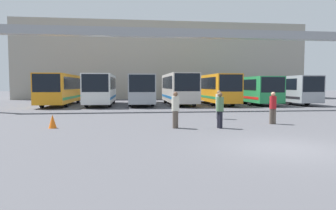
% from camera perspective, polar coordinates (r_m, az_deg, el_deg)
% --- Properties ---
extents(ground_plane, '(200.00, 200.00, 0.00)m').
position_cam_1_polar(ground_plane, '(10.73, 21.36, -7.70)').
color(ground_plane, '#47474C').
extents(building_backdrop, '(44.42, 12.00, 11.68)m').
position_cam_1_polar(building_backdrop, '(51.19, -1.29, 8.00)').
color(building_backdrop, gray).
rests_on(building_backdrop, ground).
extents(overhead_gantry, '(33.14, 0.80, 6.73)m').
position_cam_1_polar(overhead_gantry, '(25.55, 4.59, 12.00)').
color(overhead_gantry, gray).
rests_on(overhead_gantry, ground).
extents(bus_slot_0, '(2.58, 11.19, 3.17)m').
position_cam_1_polar(bus_slot_0, '(33.17, -19.63, 3.12)').
color(bus_slot_0, orange).
rests_on(bus_slot_0, ground).
extents(bus_slot_1, '(2.55, 10.27, 3.17)m').
position_cam_1_polar(bus_slot_1, '(32.06, -12.63, 3.23)').
color(bus_slot_1, silver).
rests_on(bus_slot_1, ground).
extents(bus_slot_2, '(2.55, 11.26, 3.13)m').
position_cam_1_polar(bus_slot_2, '(32.41, -5.30, 3.28)').
color(bus_slot_2, '#999EA5').
rests_on(bus_slot_2, ground).
extents(bus_slot_3, '(2.59, 10.25, 3.28)m').
position_cam_1_polar(bus_slot_3, '(32.29, 2.03, 3.43)').
color(bus_slot_3, beige).
rests_on(bus_slot_3, ground).
extents(bus_slot_4, '(2.45, 11.40, 3.19)m').
position_cam_1_polar(bus_slot_4, '(33.73, 8.79, 3.32)').
color(bus_slot_4, orange).
rests_on(bus_slot_4, ground).
extents(bus_slot_5, '(2.60, 11.90, 2.96)m').
position_cam_1_polar(bus_slot_5, '(35.30, 15.11, 3.04)').
color(bus_slot_5, '#268C4C').
rests_on(bus_slot_5, ground).
extents(bus_slot_6, '(2.43, 12.22, 3.05)m').
position_cam_1_polar(bus_slot_6, '(37.17, 20.89, 3.04)').
color(bus_slot_6, '#999EA5').
rests_on(bus_slot_6, ground).
extents(pedestrian_near_left, '(0.37, 0.37, 1.77)m').
position_cam_1_polar(pedestrian_near_left, '(18.78, 9.62, 0.23)').
color(pedestrian_near_left, gray).
rests_on(pedestrian_near_left, ground).
extents(pedestrian_near_right, '(0.36, 0.36, 1.73)m').
position_cam_1_polar(pedestrian_near_right, '(17.06, 19.35, -0.36)').
color(pedestrian_near_right, brown).
rests_on(pedestrian_near_right, ground).
extents(pedestrian_near_center, '(0.36, 0.36, 1.74)m').
position_cam_1_polar(pedestrian_near_center, '(14.71, 9.86, -0.80)').
color(pedestrian_near_center, black).
rests_on(pedestrian_near_center, ground).
extents(pedestrian_mid_right, '(0.37, 0.37, 1.77)m').
position_cam_1_polar(pedestrian_mid_right, '(14.55, 1.42, -0.73)').
color(pedestrian_mid_right, brown).
rests_on(pedestrian_mid_right, ground).
extents(traffic_cone, '(0.38, 0.38, 0.68)m').
position_cam_1_polar(traffic_cone, '(15.62, -21.14, -2.90)').
color(traffic_cone, orange).
rests_on(traffic_cone, ground).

